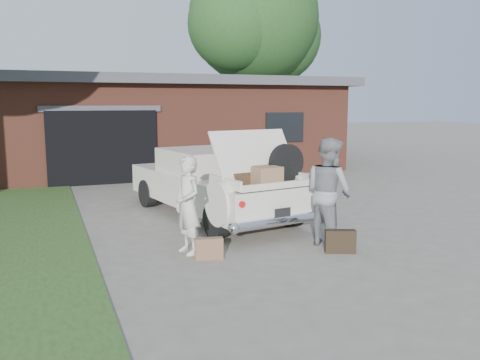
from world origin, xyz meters
name	(u,v)px	position (x,y,z in m)	size (l,w,h in m)	color
ground	(253,250)	(0.00, 0.00, 0.00)	(90.00, 90.00, 0.00)	gray
house	(160,123)	(0.98, 11.47, 1.67)	(12.80, 7.80, 3.30)	brown
tree_right	(255,24)	(6.76, 15.89, 6.20)	(7.20, 6.26, 9.61)	#38281E
sedan	(215,182)	(0.22, 2.66, 0.74)	(2.80, 5.28, 1.92)	beige
woman_left	(188,205)	(-1.04, 0.24, 0.80)	(0.58, 0.38, 1.60)	beige
woman_right	(329,192)	(1.33, -0.15, 0.93)	(0.90, 0.70, 1.86)	gray
suitcase_left	(209,249)	(-0.83, -0.19, 0.17)	(0.44, 0.14, 0.34)	brown
suitcase_right	(340,241)	(1.28, -0.64, 0.19)	(0.49, 0.16, 0.38)	black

